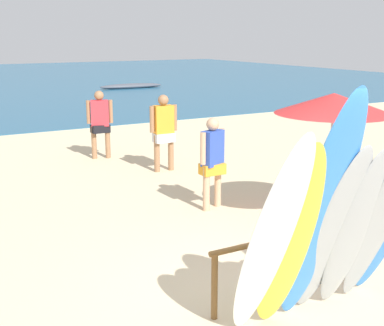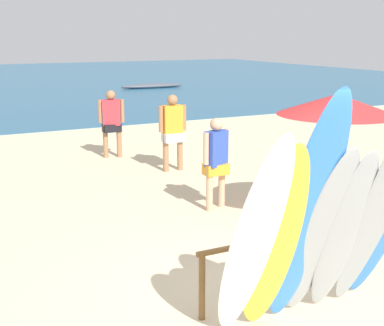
# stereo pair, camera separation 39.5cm
# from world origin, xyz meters

# --- Properties ---
(ground) EXTENTS (60.00, 60.00, 0.00)m
(ground) POSITION_xyz_m (0.00, 14.00, 0.00)
(ground) COLOR beige
(surfboard_rack) EXTENTS (2.18, 0.07, 0.77)m
(surfboard_rack) POSITION_xyz_m (0.00, 0.00, 0.57)
(surfboard_rack) COLOR brown
(surfboard_rack) RESTS_ON ground
(surfboard_white_0) EXTENTS (0.50, 0.96, 2.20)m
(surfboard_white_0) POSITION_xyz_m (-0.89, -0.73, 1.10)
(surfboard_white_0) COLOR white
(surfboard_white_0) RESTS_ON ground
(surfboard_yellow_1) EXTENTS (0.61, 0.78, 2.06)m
(surfboard_yellow_1) POSITION_xyz_m (-0.59, -0.64, 1.03)
(surfboard_yellow_1) COLOR yellow
(surfboard_yellow_1) RESTS_ON ground
(surfboard_blue_2) EXTENTS (0.59, 0.95, 2.54)m
(surfboard_blue_2) POSITION_xyz_m (-0.28, -0.71, 1.27)
(surfboard_blue_2) COLOR #337AD1
(surfboard_blue_2) RESTS_ON ground
(surfboard_grey_3) EXTENTS (0.56, 0.84, 1.97)m
(surfboard_grey_3) POSITION_xyz_m (-0.02, -0.61, 0.99)
(surfboard_grey_3) COLOR #999EA3
(surfboard_grey_3) RESTS_ON ground
(surfboard_grey_4) EXTENTS (0.51, 0.80, 1.92)m
(surfboard_grey_4) POSITION_xyz_m (0.25, -0.64, 0.96)
(surfboard_grey_4) COLOR #999EA3
(surfboard_grey_4) RESTS_ON ground
(beachgoer_midbeach) EXTENTS (0.60, 0.33, 1.64)m
(beachgoer_midbeach) POSITION_xyz_m (0.52, 7.72, 0.95)
(beachgoer_midbeach) COLOR #9E704C
(beachgoer_midbeach) RESTS_ON ground
(beachgoer_by_water) EXTENTS (0.57, 0.33, 1.59)m
(beachgoer_by_water) POSITION_xyz_m (0.87, 3.14, 0.91)
(beachgoer_by_water) COLOR tan
(beachgoer_by_water) RESTS_ON ground
(beachgoer_photographing) EXTENTS (0.64, 0.27, 1.68)m
(beachgoer_photographing) POSITION_xyz_m (1.30, 5.87, 0.97)
(beachgoer_photographing) COLOR #9E704C
(beachgoer_photographing) RESTS_ON ground
(beach_chair_red) EXTENTS (0.71, 0.86, 0.79)m
(beach_chair_red) POSITION_xyz_m (3.01, 2.50, 0.42)
(beach_chair_red) COLOR #B7B7BC
(beach_chair_red) RESTS_ON ground
(beach_umbrella) EXTENTS (1.79, 1.79, 2.08)m
(beach_umbrella) POSITION_xyz_m (2.06, 1.59, 1.92)
(beach_umbrella) COLOR silver
(beach_umbrella) RESTS_ON ground
(distant_boat) EXTENTS (3.64, 0.85, 0.29)m
(distant_boat) POSITION_xyz_m (7.87, 23.16, 0.13)
(distant_boat) COLOR #4C515B
(distant_boat) RESTS_ON ground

